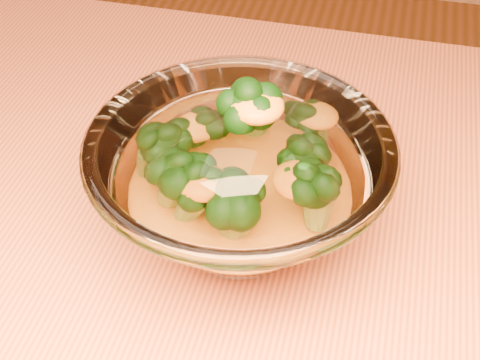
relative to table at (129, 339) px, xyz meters
name	(u,v)px	position (x,y,z in m)	size (l,w,h in m)	color
table	(129,339)	(0.00, 0.00, 0.00)	(1.20, 0.80, 0.75)	#B95E37
glass_bowl	(240,185)	(0.09, 0.06, 0.15)	(0.23, 0.23, 0.10)	white
cheese_sauce	(240,205)	(0.09, 0.06, 0.13)	(0.12, 0.12, 0.03)	orange
broccoli_heap	(239,161)	(0.08, 0.07, 0.17)	(0.16, 0.14, 0.09)	black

